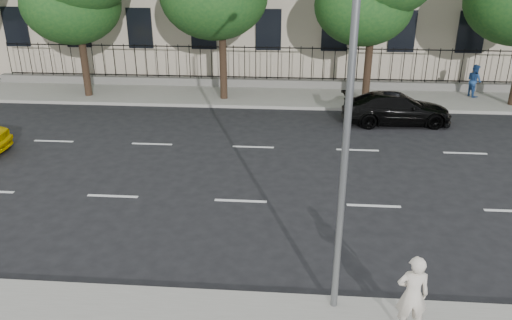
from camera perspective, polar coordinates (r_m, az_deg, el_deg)
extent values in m
plane|color=black|center=(13.10, -2.96, -9.78)|extent=(120.00, 120.00, 0.00)
cube|color=gray|center=(25.92, 1.00, 7.31)|extent=(60.00, 4.00, 0.15)
cube|color=slate|center=(27.49, 1.23, 8.82)|extent=(30.00, 0.50, 0.40)
cube|color=black|center=(27.42, 1.24, 9.43)|extent=(28.80, 0.05, 0.05)
cube|color=black|center=(27.09, 1.27, 12.72)|extent=(28.80, 0.05, 0.05)
cylinder|color=slate|center=(9.14, 10.38, 3.90)|extent=(0.14, 0.14, 8.00)
cylinder|color=#382619|center=(26.87, -18.94, 10.09)|extent=(0.36, 0.36, 2.97)
ellipsoid|color=#16431A|center=(26.86, -20.35, 16.40)|extent=(4.75, 4.75, 3.90)
cylinder|color=#382619|center=(24.93, -3.77, 10.75)|extent=(0.36, 0.36, 3.32)
cylinder|color=#382619|center=(24.94, 12.62, 9.97)|extent=(0.36, 0.36, 3.08)
ellipsoid|color=#16431A|center=(24.72, 12.19, 16.91)|extent=(4.56, 4.56, 3.74)
imported|color=black|center=(22.64, 15.76, 5.70)|extent=(4.81, 2.23, 1.36)
imported|color=beige|center=(10.29, 17.43, -14.46)|extent=(0.62, 0.41, 1.70)
imported|color=navy|center=(27.70, 23.67, 8.31)|extent=(0.84, 0.94, 1.62)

